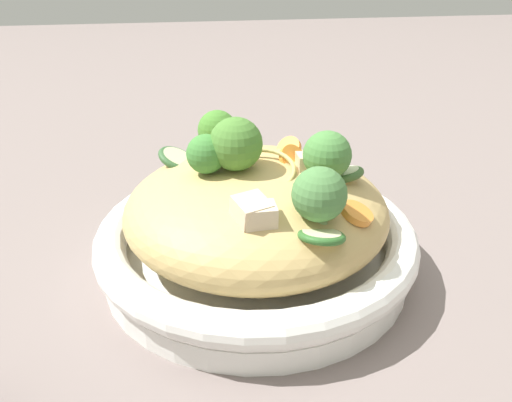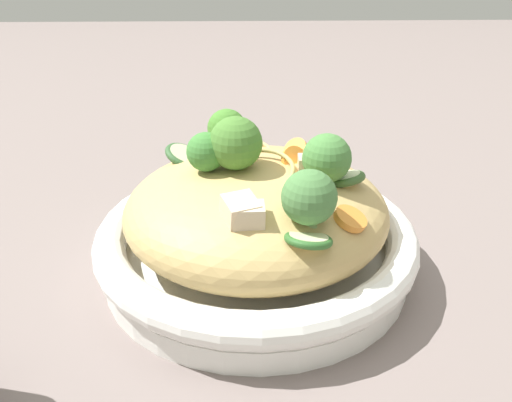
{
  "view_description": "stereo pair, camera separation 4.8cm",
  "coord_description": "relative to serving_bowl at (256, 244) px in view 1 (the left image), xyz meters",
  "views": [
    {
      "loc": [
        -0.06,
        -0.42,
        0.29
      ],
      "look_at": [
        0.0,
        0.0,
        0.07
      ],
      "focal_mm": 37.48,
      "sensor_mm": 36.0,
      "label": 1
    },
    {
      "loc": [
        -0.01,
        -0.43,
        0.29
      ],
      "look_at": [
        0.0,
        0.0,
        0.07
      ],
      "focal_mm": 37.48,
      "sensor_mm": 36.0,
      "label": 2
    }
  ],
  "objects": [
    {
      "name": "zucchini_slices",
      "position": [
        0.01,
        -0.01,
        0.07
      ],
      "size": [
        0.19,
        0.2,
        0.03
      ],
      "color": "beige",
      "rests_on": "serving_bowl"
    },
    {
      "name": "ground_plane",
      "position": [
        0.0,
        0.0,
        -0.03
      ],
      "size": [
        3.0,
        3.0,
        0.0
      ],
      "primitive_type": "plane",
      "color": "slate"
    },
    {
      "name": "serving_bowl",
      "position": [
        0.0,
        0.0,
        0.0
      ],
      "size": [
        0.3,
        0.3,
        0.05
      ],
      "color": "white",
      "rests_on": "ground_plane"
    },
    {
      "name": "chicken_chunks",
      "position": [
        0.01,
        -0.05,
        0.08
      ],
      "size": [
        0.09,
        0.11,
        0.03
      ],
      "color": "beige",
      "rests_on": "serving_bowl"
    },
    {
      "name": "broccoli_florets",
      "position": [
        0.01,
        -0.0,
        0.09
      ],
      "size": [
        0.15,
        0.21,
        0.07
      ],
      "color": "#90B170",
      "rests_on": "serving_bowl"
    },
    {
      "name": "noodle_heap",
      "position": [
        -0.0,
        -0.0,
        0.04
      ],
      "size": [
        0.24,
        0.24,
        0.09
      ],
      "color": "tan",
      "rests_on": "serving_bowl"
    },
    {
      "name": "carrot_coins",
      "position": [
        0.05,
        -0.01,
        0.07
      ],
      "size": [
        0.07,
        0.15,
        0.03
      ],
      "color": "orange",
      "rests_on": "serving_bowl"
    }
  ]
}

